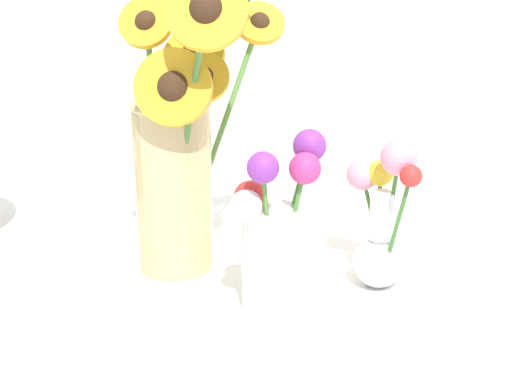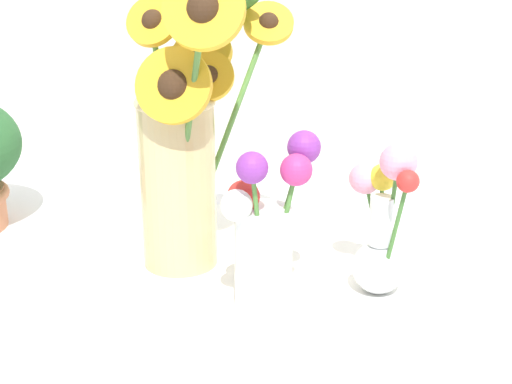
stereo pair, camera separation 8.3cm
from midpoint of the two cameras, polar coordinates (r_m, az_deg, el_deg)
name	(u,v)px [view 2 (the right image)]	position (r m, az deg, el deg)	size (l,w,h in m)	color
ground_plane	(224,307)	(0.85, 0.24, -9.25)	(6.00, 6.00, 0.00)	silver
serving_tray	(256,285)	(0.88, 2.73, -7.52)	(0.53, 0.53, 0.02)	white
mason_jar_sunflowers	(184,144)	(0.86, -3.00, 3.84)	(0.19, 0.21, 0.37)	#D1B77A
vase_small_center	(264,236)	(0.77, 3.78, -3.59)	(0.10, 0.09, 0.20)	white
vase_bulb_right	(381,226)	(0.84, 12.83, -2.75)	(0.08, 0.10, 0.18)	white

